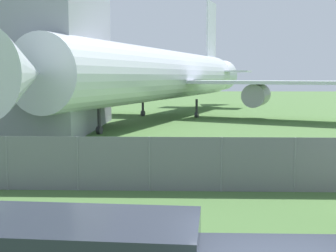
# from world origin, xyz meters

# --- Properties ---
(perimeter_fence) EXTENTS (56.07, 0.07, 1.94)m
(perimeter_fence) POSITION_xyz_m (-0.00, 10.72, 0.97)
(perimeter_fence) COLOR slate
(perimeter_fence) RESTS_ON ground
(airplane) EXTENTS (39.77, 49.04, 13.67)m
(airplane) POSITION_xyz_m (-3.21, 39.57, 4.13)
(airplane) COLOR silver
(airplane) RESTS_ON ground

